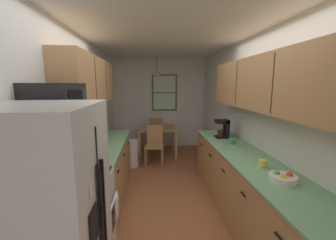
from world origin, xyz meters
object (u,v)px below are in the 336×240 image
(microwave_over_range, at_px, (57,101))
(fruit_bowl, at_px, (283,178))
(mug_by_coffeemaker, at_px, (232,141))
(dining_chair_near, at_px, (155,143))
(table_serving_bowl, at_px, (154,126))
(mug_spare, at_px, (262,163))
(trash_bin, at_px, (131,153))
(dining_table, at_px, (157,132))
(stove_range, at_px, (78,220))
(dining_chair_far, at_px, (156,131))
(refrigerator, at_px, (45,236))
(coffee_maker, at_px, (224,128))
(storage_canister, at_px, (89,155))

(microwave_over_range, distance_m, fruit_bowl, 2.25)
(mug_by_coffeemaker, height_order, fruit_bowl, same)
(dining_chair_near, bearing_deg, fruit_bowl, -67.68)
(microwave_over_range, height_order, table_serving_bowl, microwave_over_range)
(dining_chair_near, relative_size, mug_spare, 7.46)
(microwave_over_range, height_order, trash_bin, microwave_over_range)
(dining_table, bearing_deg, dining_chair_near, -97.79)
(stove_range, relative_size, dining_chair_far, 1.22)
(fruit_bowl, bearing_deg, microwave_over_range, 175.21)
(refrigerator, height_order, mug_by_coffeemaker, refrigerator)
(refrigerator, height_order, dining_table, refrigerator)
(coffee_maker, bearing_deg, mug_by_coffeemaker, -91.26)
(coffee_maker, relative_size, mug_by_coffeemaker, 2.54)
(dining_chair_near, bearing_deg, trash_bin, -170.62)
(mug_spare, bearing_deg, coffee_maker, 89.18)
(dining_chair_far, height_order, table_serving_bowl, dining_chair_far)
(stove_range, relative_size, table_serving_bowl, 6.68)
(dining_table, distance_m, dining_chair_far, 0.64)
(stove_range, relative_size, fruit_bowl, 4.32)
(dining_table, distance_m, storage_canister, 3.01)
(dining_table, height_order, dining_chair_far, dining_chair_far)
(dining_chair_far, height_order, mug_by_coffeemaker, mug_by_coffeemaker)
(table_serving_bowl, bearing_deg, dining_chair_near, -90.06)
(fruit_bowl, bearing_deg, refrigerator, -164.29)
(mug_by_coffeemaker, bearing_deg, stove_range, -150.31)
(trash_bin, bearing_deg, mug_by_coffeemaker, -41.05)
(dining_table, relative_size, dining_chair_far, 1.03)
(dining_chair_near, bearing_deg, mug_by_coffeemaker, -53.06)
(refrigerator, xyz_separation_m, table_serving_bowl, (0.77, 4.10, -0.09))
(mug_by_coffeemaker, bearing_deg, fruit_bowl, -89.82)
(mug_by_coffeemaker, relative_size, fruit_bowl, 0.49)
(microwave_over_range, distance_m, trash_bin, 2.99)
(fruit_bowl, bearing_deg, dining_chair_far, 105.23)
(stove_range, distance_m, storage_canister, 0.72)
(microwave_over_range, xyz_separation_m, storage_canister, (0.11, 0.49, -0.68))
(dining_table, relative_size, dining_chair_near, 1.03)
(storage_canister, distance_m, table_serving_bowl, 3.01)
(refrigerator, distance_m, dining_table, 4.16)
(coffee_maker, height_order, mug_spare, coffee_maker)
(dining_table, bearing_deg, microwave_over_range, -106.94)
(microwave_over_range, xyz_separation_m, mug_by_coffeemaker, (2.11, 1.14, -0.73))
(mug_spare, height_order, fruit_bowl, fruit_bowl)
(dining_chair_far, relative_size, fruit_bowl, 3.54)
(trash_bin, height_order, storage_canister, storage_canister)
(dining_chair_near, height_order, dining_chair_far, same)
(dining_chair_far, xyz_separation_m, fruit_bowl, (1.13, -4.14, 0.44))
(coffee_maker, distance_m, mug_by_coffeemaker, 0.44)
(trash_bin, bearing_deg, dining_chair_near, 9.38)
(dining_chair_near, xyz_separation_m, storage_canister, (-0.82, -2.22, 0.49))
(dining_chair_near, height_order, mug_spare, mug_spare)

